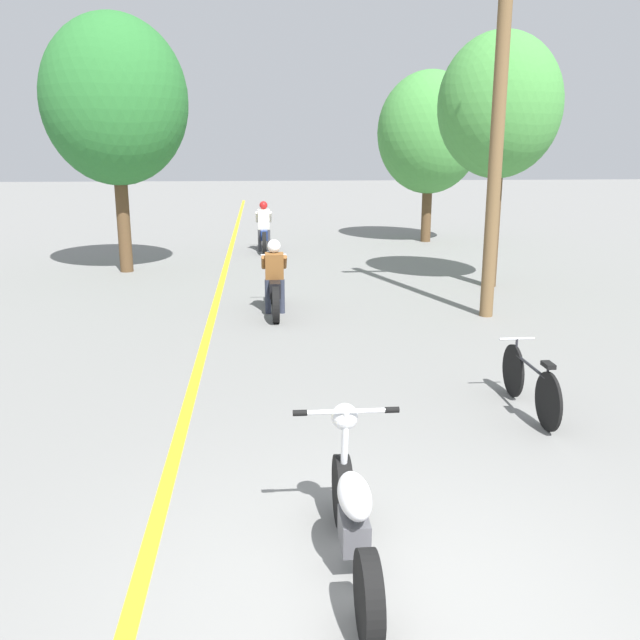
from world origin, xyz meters
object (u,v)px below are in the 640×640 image
(roadside_tree_right_near, at_px, (500,107))
(bicycle_parked, at_px, (530,383))
(utility_pole, at_px, (499,110))
(roadside_tree_left, at_px, (115,101))
(motorcycle_rider_lead, at_px, (275,285))
(motorcycle_rider_far, at_px, (264,233))
(roadside_tree_right_far, at_px, (429,133))
(motorcycle_foreground, at_px, (353,516))

(roadside_tree_right_near, bearing_deg, bicycle_parked, -105.20)
(utility_pole, xyz_separation_m, roadside_tree_left, (-7.51, 5.30, 0.42))
(roadside_tree_left, relative_size, motorcycle_rider_lead, 2.81)
(utility_pole, height_order, motorcycle_rider_lead, utility_pole)
(motorcycle_rider_far, bearing_deg, motorcycle_rider_lead, -89.01)
(utility_pole, distance_m, motorcycle_rider_far, 9.86)
(motorcycle_rider_lead, bearing_deg, roadside_tree_right_far, 61.32)
(motorcycle_rider_far, distance_m, bicycle_parked, 13.41)
(utility_pole, height_order, roadside_tree_right_far, utility_pole)
(motorcycle_foreground, height_order, bicycle_parked, motorcycle_foreground)
(roadside_tree_left, bearing_deg, roadside_tree_right_far, 28.66)
(motorcycle_rider_far, bearing_deg, roadside_tree_left, -137.84)
(roadside_tree_left, distance_m, motorcycle_rider_lead, 6.91)
(roadside_tree_right_near, bearing_deg, motorcycle_rider_far, 131.03)
(motorcycle_foreground, bearing_deg, utility_pole, 64.86)
(roadside_tree_right_far, relative_size, bicycle_parked, 3.13)
(roadside_tree_left, relative_size, motorcycle_rider_far, 2.88)
(utility_pole, xyz_separation_m, bicycle_parked, (-1.03, -4.62, -3.31))
(roadside_tree_right_far, height_order, bicycle_parked, roadside_tree_right_far)
(roadside_tree_left, relative_size, bicycle_parked, 3.52)
(roadside_tree_right_near, height_order, motorcycle_rider_far, roadside_tree_right_near)
(motorcycle_foreground, distance_m, bicycle_parked, 3.79)
(roadside_tree_left, height_order, motorcycle_rider_far, roadside_tree_left)
(roadside_tree_right_near, height_order, bicycle_parked, roadside_tree_right_near)
(roadside_tree_left, xyz_separation_m, bicycle_parked, (6.48, -9.92, -3.73))
(motorcycle_rider_lead, bearing_deg, motorcycle_rider_far, 90.99)
(roadside_tree_left, bearing_deg, roadside_tree_right_near, -16.99)
(bicycle_parked, bearing_deg, motorcycle_rider_lead, 118.77)
(utility_pole, distance_m, roadside_tree_left, 9.20)
(roadside_tree_right_near, bearing_deg, utility_pole, -109.55)
(roadside_tree_right_far, bearing_deg, motorcycle_rider_lead, -118.68)
(roadside_tree_left, bearing_deg, utility_pole, -35.20)
(utility_pole, height_order, motorcycle_foreground, utility_pole)
(utility_pole, bearing_deg, motorcycle_foreground, -115.14)
(roadside_tree_right_far, bearing_deg, roadside_tree_left, -151.34)
(roadside_tree_right_far, bearing_deg, motorcycle_foreground, -105.32)
(motorcycle_foreground, relative_size, motorcycle_rider_lead, 0.90)
(utility_pole, distance_m, motorcycle_foreground, 8.88)
(roadside_tree_left, bearing_deg, motorcycle_rider_lead, -52.43)
(roadside_tree_right_far, distance_m, motorcycle_foreground, 18.50)
(utility_pole, bearing_deg, roadside_tree_left, 144.80)
(utility_pole, bearing_deg, roadside_tree_right_near, 70.45)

